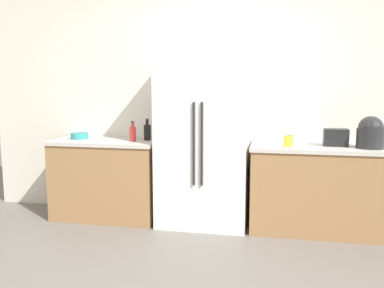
{
  "coord_description": "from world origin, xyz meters",
  "views": [
    {
      "loc": [
        0.62,
        -2.87,
        1.49
      ],
      "look_at": [
        -0.05,
        0.42,
        1.01
      ],
      "focal_mm": 38.95,
      "sensor_mm": 36.0,
      "label": 1
    }
  ],
  "objects_px": {
    "refrigerator": "(203,140)",
    "bowl_a": "(80,136)",
    "cup_b": "(290,140)",
    "toaster": "(336,137)",
    "bottle_a": "(147,132)",
    "bottle_b": "(133,133)",
    "rice_cooker": "(371,133)",
    "cup_a": "(288,141)"
  },
  "relations": [
    {
      "from": "refrigerator",
      "to": "bottle_b",
      "type": "relative_size",
      "value": 8.3
    },
    {
      "from": "toaster",
      "to": "bowl_a",
      "type": "bearing_deg",
      "value": -179.94
    },
    {
      "from": "rice_cooker",
      "to": "cup_a",
      "type": "distance_m",
      "value": 0.78
    },
    {
      "from": "refrigerator",
      "to": "rice_cooker",
      "type": "distance_m",
      "value": 1.64
    },
    {
      "from": "bottle_b",
      "to": "bowl_a",
      "type": "bearing_deg",
      "value": 173.18
    },
    {
      "from": "refrigerator",
      "to": "toaster",
      "type": "relative_size",
      "value": 7.81
    },
    {
      "from": "bottle_a",
      "to": "cup_a",
      "type": "relative_size",
      "value": 2.32
    },
    {
      "from": "cup_a",
      "to": "cup_b",
      "type": "xyz_separation_m",
      "value": [
        0.02,
        0.14,
        -0.0
      ]
    },
    {
      "from": "bottle_a",
      "to": "bottle_b",
      "type": "bearing_deg",
      "value": -132.36
    },
    {
      "from": "toaster",
      "to": "bowl_a",
      "type": "distance_m",
      "value": 2.75
    },
    {
      "from": "refrigerator",
      "to": "cup_a",
      "type": "bearing_deg",
      "value": -6.89
    },
    {
      "from": "rice_cooker",
      "to": "bottle_b",
      "type": "height_order",
      "value": "rice_cooker"
    },
    {
      "from": "bottle_a",
      "to": "bottle_b",
      "type": "distance_m",
      "value": 0.18
    },
    {
      "from": "cup_b",
      "to": "bowl_a",
      "type": "bearing_deg",
      "value": -179.92
    },
    {
      "from": "rice_cooker",
      "to": "bottle_a",
      "type": "relative_size",
      "value": 1.31
    },
    {
      "from": "bottle_a",
      "to": "bowl_a",
      "type": "bearing_deg",
      "value": -176.12
    },
    {
      "from": "bowl_a",
      "to": "bottle_b",
      "type": "bearing_deg",
      "value": -6.82
    },
    {
      "from": "bottle_a",
      "to": "cup_b",
      "type": "relative_size",
      "value": 2.35
    },
    {
      "from": "rice_cooker",
      "to": "bottle_a",
      "type": "xyz_separation_m",
      "value": [
        -2.27,
        0.14,
        -0.05
      ]
    },
    {
      "from": "toaster",
      "to": "bowl_a",
      "type": "xyz_separation_m",
      "value": [
        -2.75,
        -0.0,
        -0.05
      ]
    },
    {
      "from": "cup_a",
      "to": "bowl_a",
      "type": "distance_m",
      "value": 2.29
    },
    {
      "from": "refrigerator",
      "to": "cup_b",
      "type": "xyz_separation_m",
      "value": [
        0.88,
        0.03,
        0.02
      ]
    },
    {
      "from": "bottle_b",
      "to": "cup_b",
      "type": "height_order",
      "value": "bottle_b"
    },
    {
      "from": "refrigerator",
      "to": "bowl_a",
      "type": "distance_m",
      "value": 1.42
    },
    {
      "from": "bottle_a",
      "to": "cup_a",
      "type": "distance_m",
      "value": 1.52
    },
    {
      "from": "bottle_a",
      "to": "cup_a",
      "type": "height_order",
      "value": "bottle_a"
    },
    {
      "from": "rice_cooker",
      "to": "cup_a",
      "type": "xyz_separation_m",
      "value": [
        -0.77,
        -0.05,
        -0.09
      ]
    },
    {
      "from": "rice_cooker",
      "to": "refrigerator",
      "type": "bearing_deg",
      "value": 178.08
    },
    {
      "from": "toaster",
      "to": "bottle_a",
      "type": "bearing_deg",
      "value": 178.54
    },
    {
      "from": "refrigerator",
      "to": "toaster",
      "type": "height_order",
      "value": "refrigerator"
    },
    {
      "from": "cup_a",
      "to": "bottle_b",
      "type": "bearing_deg",
      "value": 178.05
    },
    {
      "from": "refrigerator",
      "to": "bottle_a",
      "type": "height_order",
      "value": "refrigerator"
    },
    {
      "from": "bottle_a",
      "to": "bowl_a",
      "type": "relative_size",
      "value": 1.21
    },
    {
      "from": "rice_cooker",
      "to": "bowl_a",
      "type": "relative_size",
      "value": 1.58
    },
    {
      "from": "refrigerator",
      "to": "rice_cooker",
      "type": "xyz_separation_m",
      "value": [
        1.63,
        -0.05,
        0.12
      ]
    },
    {
      "from": "bottle_b",
      "to": "bottle_a",
      "type": "bearing_deg",
      "value": 47.64
    },
    {
      "from": "toaster",
      "to": "bottle_a",
      "type": "height_order",
      "value": "bottle_a"
    },
    {
      "from": "toaster",
      "to": "cup_a",
      "type": "distance_m",
      "value": 0.49
    },
    {
      "from": "bottle_b",
      "to": "cup_a",
      "type": "bearing_deg",
      "value": -1.95
    },
    {
      "from": "refrigerator",
      "to": "bottle_a",
      "type": "relative_size",
      "value": 7.73
    },
    {
      "from": "toaster",
      "to": "rice_cooker",
      "type": "bearing_deg",
      "value": -16.08
    },
    {
      "from": "refrigerator",
      "to": "bowl_a",
      "type": "bearing_deg",
      "value": 178.79
    }
  ]
}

